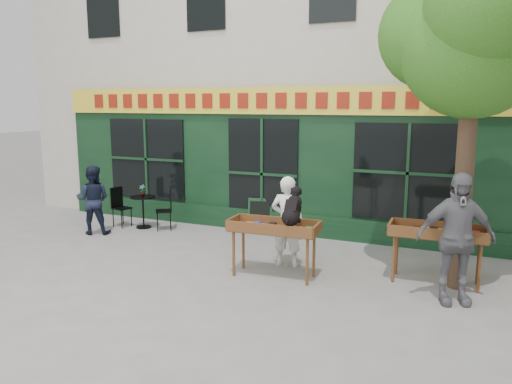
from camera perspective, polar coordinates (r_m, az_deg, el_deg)
ground at (r=9.66m, az=-4.79°, el=-7.64°), size 80.00×80.00×0.00m
building at (r=14.86m, az=6.66°, el=17.90°), size 14.00×7.26×10.00m
street_tree at (r=8.49m, az=24.07°, el=17.18°), size 3.05×2.90×5.60m
book_cart_center at (r=8.48m, az=2.04°, el=-4.36°), size 1.53×0.71×0.99m
dog at (r=8.20m, az=4.20°, el=-1.52°), size 0.37×0.62×0.60m
woman at (r=9.06m, az=3.59°, el=-3.37°), size 0.63×0.43×1.66m
book_cart_right at (r=8.68m, az=20.03°, el=-4.63°), size 1.52×0.68×0.99m
man_right at (r=7.90m, az=21.86°, el=-4.96°), size 1.25×0.88×1.97m
bistro_table at (r=12.16m, az=-12.79°, el=-1.52°), size 0.60×0.60×0.76m
bistro_chair_left at (r=12.49m, az=-15.37°, el=-1.26°), size 0.42×0.42×0.95m
bistro_chair_right at (r=11.89m, az=-10.10°, el=-1.62°), size 0.51×0.50×0.95m
potted_plant at (r=12.10m, az=-12.86°, el=0.17°), size 0.16×0.11×0.28m
man_left at (r=11.88m, az=-18.14°, el=-0.87°), size 0.94×0.86×1.57m
chalkboard at (r=11.46m, az=0.43°, el=-2.71°), size 0.59×0.32×0.79m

